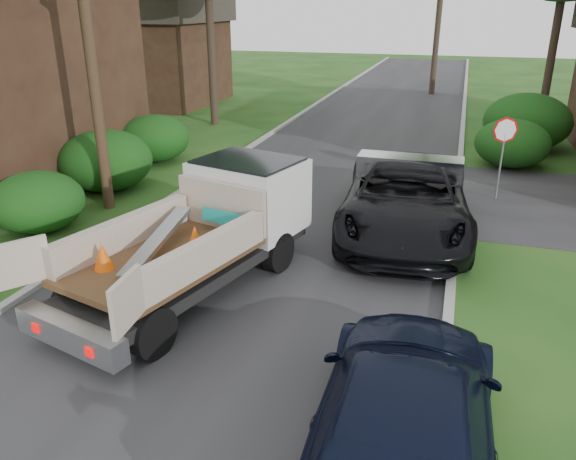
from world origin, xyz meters
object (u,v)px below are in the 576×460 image
at_px(house_left_far, 152,48).
at_px(utility_pole, 86,16).
at_px(stop_sign, 504,141).
at_px(flatbed_truck, 218,220).
at_px(navy_suv, 404,420).
at_px(black_pickup, 406,198).

bearing_deg(house_left_far, utility_pole, -64.77).
relative_size(stop_sign, flatbed_truck, 0.38).
relative_size(flatbed_truck, navy_suv, 1.19).
bearing_deg(black_pickup, utility_pole, 179.39).
bearing_deg(flatbed_truck, navy_suv, -30.50).
height_order(stop_sign, house_left_far, house_left_far).
distance_m(stop_sign, black_pickup, 4.27).
bearing_deg(house_left_far, navy_suv, -55.02).
distance_m(house_left_far, navy_suv, 29.99).
xyz_separation_m(house_left_far, navy_suv, (17.14, -24.50, -2.25)).
relative_size(house_left_far, black_pickup, 1.14).
xyz_separation_m(utility_pole, navy_suv, (9.12, -7.48, -4.37)).
xyz_separation_m(flatbed_truck, black_pickup, (3.53, 3.63, -0.34)).
bearing_deg(navy_suv, black_pickup, -84.99).
xyz_separation_m(utility_pole, flatbed_truck, (4.77, -3.05, -3.91)).
bearing_deg(house_left_far, black_pickup, -45.20).
bearing_deg(navy_suv, house_left_far, -55.82).
xyz_separation_m(utility_pole, house_left_far, (-8.02, 17.02, -2.12)).
bearing_deg(black_pickup, navy_suv, -88.79).
bearing_deg(stop_sign, navy_suv, -97.71).
relative_size(utility_pole, flatbed_truck, 1.52).
relative_size(utility_pole, house_left_far, 1.32).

